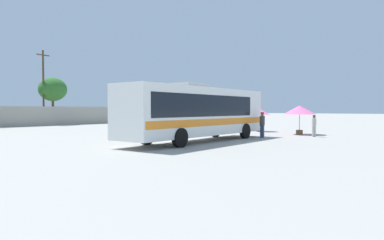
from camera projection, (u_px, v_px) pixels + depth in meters
The scene contains 9 objects.
ground_plane at pixel (106, 133), 29.45m from camera, with size 300.00×300.00×0.00m, color #A3A099.
perimeter_wall at pixel (13, 117), 39.86m from camera, with size 80.00×0.30×2.36m, color #9E998C.
coach_bus_white_orange at pixel (197, 111), 21.81m from camera, with size 12.34×2.95×3.58m.
attendant_by_bus_door at pixel (262, 123), 24.86m from camera, with size 0.40×0.40×1.81m.
passenger_waiting_on_apron at pixel (314, 124), 25.77m from camera, with size 0.45×0.45×1.59m.
vendor_umbrella_near_gate_pink at pixel (300, 110), 28.14m from camera, with size 2.56×2.56×2.32m.
vendor_umbrella_secondary_pink at pixel (259, 112), 32.01m from camera, with size 1.94×1.94×2.07m.
utility_pole_far at pixel (43, 86), 44.35m from camera, with size 1.80×0.33×9.46m.
roadside_tree_right at pixel (53, 90), 45.81m from camera, with size 3.60×3.60×6.14m.
Camera 1 is at (-18.51, -13.98, 2.03)m, focal length 32.85 mm.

